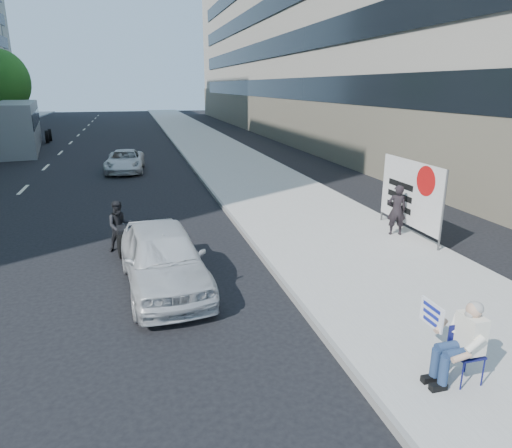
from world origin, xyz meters
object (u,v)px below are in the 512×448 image
object	(u,v)px
pedestrian_woman	(397,210)
protest_banner	(410,193)
white_sedan_far	(125,161)
seated_protester	(461,338)
white_sedan_near	(163,257)
bus	(18,126)
motorcycle	(120,228)

from	to	relation	value
pedestrian_woman	protest_banner	world-z (taller)	protest_banner
protest_banner	white_sedan_far	size ratio (longest dim) A/B	0.75
seated_protester	white_sedan_near	xyz separation A→B (m)	(-3.97, 4.85, -0.15)
white_sedan_near	white_sedan_far	world-z (taller)	white_sedan_near
pedestrian_woman	protest_banner	distance (m)	0.62
seated_protester	pedestrian_woman	distance (m)	7.18
white_sedan_near	pedestrian_woman	bearing A→B (deg)	9.05
protest_banner	white_sedan_far	bearing A→B (deg)	120.83
bus	pedestrian_woman	bearing A→B (deg)	-66.58
seated_protester	bus	distance (m)	33.88
white_sedan_near	white_sedan_far	distance (m)	15.47
seated_protester	white_sedan_far	xyz separation A→B (m)	(-4.93, 20.29, -0.30)
white_sedan_near	motorcycle	bearing A→B (deg)	104.53
pedestrian_woman	motorcycle	xyz separation A→B (m)	(-7.90, 1.13, -0.27)
pedestrian_woman	bus	size ratio (longest dim) A/B	0.12
motorcycle	seated_protester	bearing A→B (deg)	-65.08
protest_banner	motorcycle	size ratio (longest dim) A/B	1.49
pedestrian_woman	white_sedan_near	bearing A→B (deg)	32.68
seated_protester	pedestrian_woman	bearing A→B (deg)	65.78
protest_banner	motorcycle	world-z (taller)	protest_banner
protest_banner	bus	bearing A→B (deg)	121.92
pedestrian_woman	white_sedan_near	distance (m)	7.12
white_sedan_far	bus	size ratio (longest dim) A/B	0.33
pedestrian_woman	seated_protester	bearing A→B (deg)	84.68
seated_protester	motorcycle	distance (m)	9.14
protest_banner	motorcycle	bearing A→B (deg)	171.82
seated_protester	white_sedan_far	distance (m)	20.88
seated_protester	bus	world-z (taller)	bus
motorcycle	bus	xyz separation A→B (m)	(-7.35, 23.89, 1.00)
white_sedan_near	white_sedan_far	xyz separation A→B (m)	(-0.96, 15.44, -0.16)
seated_protester	white_sedan_near	size ratio (longest dim) A/B	0.31
pedestrian_woman	white_sedan_near	size ratio (longest dim) A/B	0.35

